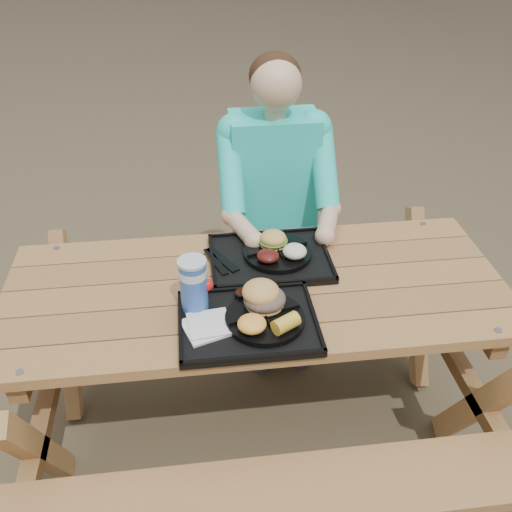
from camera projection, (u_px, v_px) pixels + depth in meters
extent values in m
plane|color=#999999|center=(256.00, 423.00, 2.47)|extent=(60.00, 60.00, 0.00)
cube|color=black|center=(248.00, 323.00, 1.86)|extent=(0.45, 0.35, 0.02)
cube|color=black|center=(270.00, 259.00, 2.17)|extent=(0.45, 0.35, 0.02)
cylinder|color=black|center=(265.00, 318.00, 1.85)|extent=(0.26, 0.26, 0.02)
cylinder|color=black|center=(277.00, 253.00, 2.17)|extent=(0.26, 0.26, 0.02)
cube|color=silver|center=(206.00, 327.00, 1.82)|extent=(0.17, 0.17, 0.02)
cylinder|color=#1547A3|center=(194.00, 286.00, 1.86)|extent=(0.09, 0.09, 0.18)
cylinder|color=black|center=(242.00, 296.00, 1.94)|extent=(0.05, 0.05, 0.03)
cylinder|color=gold|center=(261.00, 294.00, 1.95)|extent=(0.05, 0.05, 0.03)
ellipsoid|color=#FFB743|center=(252.00, 324.00, 1.78)|extent=(0.09, 0.09, 0.05)
cube|color=black|center=(222.00, 259.00, 2.14)|extent=(0.12, 0.18, 0.01)
ellipsoid|color=#4E120F|center=(268.00, 256.00, 2.10)|extent=(0.08, 0.08, 0.04)
ellipsoid|color=#EEE2CA|center=(295.00, 251.00, 2.11)|extent=(0.09, 0.09, 0.05)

